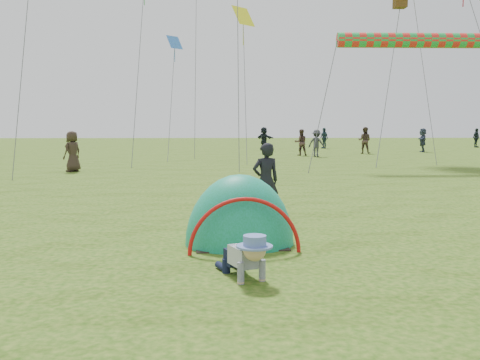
{
  "coord_description": "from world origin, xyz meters",
  "views": [
    {
      "loc": [
        -1.31,
        -6.63,
        1.95
      ],
      "look_at": [
        -1.02,
        2.44,
        1.0
      ],
      "focal_mm": 40.0,
      "sensor_mm": 36.0,
      "label": 1
    }
  ],
  "objects": [
    {
      "name": "ground",
      "position": [
        0.0,
        0.0,
        0.0
      ],
      "size": [
        140.0,
        140.0,
        0.0
      ],
      "primitive_type": "plane",
      "color": "#154107"
    },
    {
      "name": "crawling_toddler",
      "position": [
        -1.02,
        -0.06,
        0.31
      ],
      "size": [
        0.84,
        0.97,
        0.62
      ],
      "primitive_type": null,
      "rotation": [
        0.0,
        0.0,
        0.41
      ],
      "color": "black",
      "rests_on": "ground"
    },
    {
      "name": "popup_tent",
      "position": [
        -1.04,
        1.93,
        0.0
      ],
      "size": [
        1.89,
        1.61,
        2.29
      ],
      "primitive_type": "ellipsoid",
      "rotation": [
        0.0,
        0.0,
        0.09
      ],
      "color": "#0D823C",
      "rests_on": "ground"
    },
    {
      "name": "standing_adult",
      "position": [
        -0.43,
        4.36,
        0.78
      ],
      "size": [
        0.65,
        0.52,
        1.57
      ],
      "primitive_type": "imported",
      "rotation": [
        0.0,
        0.0,
        3.43
      ],
      "color": "black",
      "rests_on": "ground"
    },
    {
      "name": "crowd_person_1",
      "position": [
        8.09,
        28.63,
        0.88
      ],
      "size": [
        1.06,
        0.97,
        1.76
      ],
      "primitive_type": "imported",
      "rotation": [
        0.0,
        0.0,
        2.71
      ],
      "color": "#43322A",
      "rests_on": "ground"
    },
    {
      "name": "crowd_person_2",
      "position": [
        20.05,
        37.87,
        0.81
      ],
      "size": [
        0.99,
        0.88,
        1.61
      ],
      "primitive_type": "imported",
      "rotation": [
        0.0,
        0.0,
        0.64
      ],
      "color": "#1E292F",
      "rests_on": "ground"
    },
    {
      "name": "crowd_person_3",
      "position": [
        4.3,
        25.28,
        0.81
      ],
      "size": [
        1.21,
        1.04,
        1.62
      ],
      "primitive_type": "imported",
      "rotation": [
        0.0,
        0.0,
        2.62
      ],
      "color": "#2E3036",
      "rests_on": "ground"
    },
    {
      "name": "crowd_person_5",
      "position": [
        1.75,
        33.29,
        0.87
      ],
      "size": [
        1.43,
        1.58,
        1.75
      ],
      "primitive_type": "imported",
      "rotation": [
        0.0,
        0.0,
        2.26
      ],
      "color": "black",
      "rests_on": "ground"
    },
    {
      "name": "crowd_person_7",
      "position": [
        3.55,
        26.63,
        0.82
      ],
      "size": [
        0.85,
        0.69,
        1.64
      ],
      "primitive_type": "imported",
      "rotation": [
        0.0,
        0.0,
        3.24
      ],
      "color": "#46312E",
      "rests_on": "ground"
    },
    {
      "name": "crowd_person_8",
      "position": [
        6.84,
        36.33,
        0.83
      ],
      "size": [
        0.76,
        1.06,
        1.67
      ],
      "primitive_type": "imported",
      "rotation": [
        0.0,
        0.0,
        5.12
      ],
      "color": "#233845",
      "rests_on": "ground"
    },
    {
      "name": "crowd_person_10",
      "position": [
        -7.51,
        15.54,
        0.84
      ],
      "size": [
        0.88,
        0.97,
        1.67
      ],
      "primitive_type": "imported",
      "rotation": [
        0.0,
        0.0,
        4.16
      ],
      "color": "#33261F",
      "rests_on": "ground"
    },
    {
      "name": "crowd_person_11",
      "position": [
        12.74,
        30.6,
        0.83
      ],
      "size": [
        0.88,
        1.62,
        1.67
      ],
      "primitive_type": "imported",
      "rotation": [
        0.0,
        0.0,
        4.45
      ],
      "color": "#2D374A",
      "rests_on": "ground"
    },
    {
      "name": "rainbow_tube_kite",
      "position": [
        6.95,
        16.53,
        5.53
      ],
      "size": [
        6.71,
        0.64,
        0.64
      ],
      "primitive_type": "cylinder",
      "rotation": [
        0.0,
        1.57,
        0.0
      ],
      "color": "red"
    },
    {
      "name": "diamond_kite_4",
      "position": [
        -4.2,
        26.24,
        6.85
      ],
      "size": [
        0.98,
        0.98,
        0.8
      ],
      "primitive_type": "plane",
      "rotation": [
        1.05,
        0.0,
        0.79
      ],
      "color": "#3579E3"
    },
    {
      "name": "diamond_kite_8",
      "position": [
        -0.15,
        24.05,
        7.98
      ],
      "size": [
        1.36,
        1.36,
        1.11
      ],
      "primitive_type": "plane",
      "rotation": [
        1.05,
        0.0,
        0.79
      ],
      "color": "#FAF81D"
    }
  ]
}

